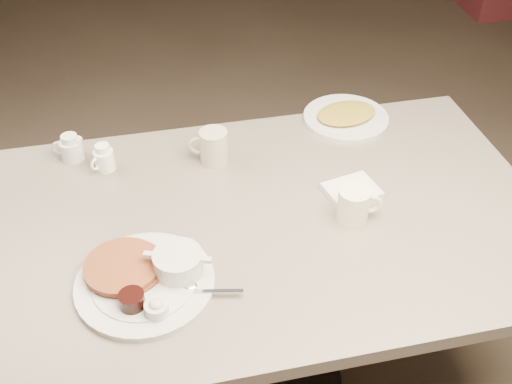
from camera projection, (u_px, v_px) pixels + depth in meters
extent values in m
cube|color=slate|center=(258.00, 224.00, 1.57)|extent=(1.50, 0.90, 0.04)
cylinder|color=black|center=(257.00, 312.00, 1.80)|extent=(0.14, 0.14, 0.69)
cylinder|color=black|center=(257.00, 381.00, 2.03)|extent=(0.56, 0.56, 0.03)
cylinder|color=beige|center=(145.00, 283.00, 1.38)|extent=(0.41, 0.41, 0.01)
cylinder|color=beige|center=(145.00, 280.00, 1.37)|extent=(0.30, 0.30, 0.00)
cylinder|color=brown|center=(126.00, 268.00, 1.40)|extent=(0.23, 0.23, 0.01)
cylinder|color=brown|center=(122.00, 266.00, 1.39)|extent=(0.23, 0.23, 0.01)
cylinder|color=beige|center=(178.00, 263.00, 1.38)|extent=(0.14, 0.14, 0.05)
cube|color=beige|center=(149.00, 255.00, 1.37)|extent=(0.03, 0.02, 0.01)
cube|color=beige|center=(206.00, 260.00, 1.36)|extent=(0.03, 0.02, 0.01)
ellipsoid|color=silver|center=(172.00, 256.00, 1.38)|extent=(0.06, 0.06, 0.03)
ellipsoid|color=silver|center=(184.00, 262.00, 1.37)|extent=(0.06, 0.06, 0.02)
cylinder|color=black|center=(132.00, 300.00, 1.31)|extent=(0.07, 0.07, 0.04)
cylinder|color=beige|center=(157.00, 309.00, 1.30)|extent=(0.07, 0.07, 0.03)
ellipsoid|color=#C8B498|center=(156.00, 304.00, 1.29)|extent=(0.04, 0.04, 0.02)
cube|color=#B5B6B9|center=(215.00, 291.00, 1.35)|extent=(0.12, 0.03, 0.00)
ellipsoid|color=#B5B6B9|center=(189.00, 285.00, 1.36)|extent=(0.05, 0.04, 0.01)
cylinder|color=#F4F0CC|center=(353.00, 205.00, 1.53)|extent=(0.09, 0.09, 0.09)
cylinder|color=#2A271E|center=(355.00, 193.00, 1.50)|extent=(0.07, 0.07, 0.01)
torus|color=#F4F0CC|center=(371.00, 204.00, 1.53)|extent=(0.06, 0.02, 0.06)
cube|color=silver|center=(352.00, 191.00, 1.63)|extent=(0.15, 0.13, 0.02)
cylinder|color=#BFB7A1|center=(214.00, 147.00, 1.71)|extent=(0.10, 0.10, 0.10)
torus|color=#BFB7A1|center=(198.00, 146.00, 1.72)|extent=(0.06, 0.03, 0.06)
cylinder|color=white|center=(104.00, 160.00, 1.70)|extent=(0.07, 0.07, 0.06)
cylinder|color=white|center=(102.00, 148.00, 1.67)|extent=(0.05, 0.05, 0.02)
cone|color=white|center=(108.00, 146.00, 1.69)|extent=(0.03, 0.03, 0.02)
torus|color=white|center=(96.00, 164.00, 1.68)|extent=(0.03, 0.03, 0.04)
cylinder|color=silver|center=(72.00, 150.00, 1.73)|extent=(0.08, 0.08, 0.06)
cylinder|color=silver|center=(69.00, 139.00, 1.71)|extent=(0.05, 0.05, 0.02)
cone|color=silver|center=(78.00, 140.00, 1.71)|extent=(0.03, 0.03, 0.02)
torus|color=silver|center=(60.00, 148.00, 1.73)|extent=(0.05, 0.02, 0.05)
cylinder|color=silver|center=(346.00, 118.00, 1.90)|extent=(0.32, 0.32, 0.01)
ellipsoid|color=olive|center=(346.00, 113.00, 1.89)|extent=(0.22, 0.18, 0.02)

